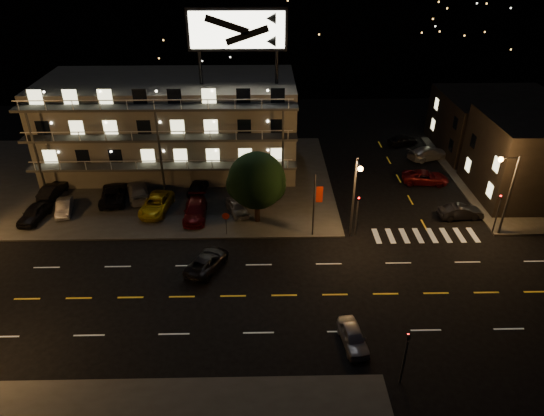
{
  "coord_description": "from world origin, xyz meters",
  "views": [
    {
      "loc": [
        0.43,
        -29.29,
        25.07
      ],
      "look_at": [
        1.22,
        8.0,
        3.28
      ],
      "focal_mm": 32.0,
      "sensor_mm": 36.0,
      "label": 1
    }
  ],
  "objects_px": {
    "side_car_0": "(461,212)",
    "tree": "(256,182)",
    "lot_car_4": "(237,207)",
    "road_car_west": "(207,261)",
    "road_car_east": "(353,337)",
    "lot_car_7": "(138,191)",
    "lot_car_2": "(156,204)"
  },
  "relations": [
    {
      "from": "lot_car_7",
      "to": "road_car_west",
      "type": "bearing_deg",
      "value": 105.88
    },
    {
      "from": "tree",
      "to": "road_car_west",
      "type": "relative_size",
      "value": 1.49
    },
    {
      "from": "lot_car_7",
      "to": "road_car_east",
      "type": "height_order",
      "value": "lot_car_7"
    },
    {
      "from": "tree",
      "to": "lot_car_4",
      "type": "bearing_deg",
      "value": 142.15
    },
    {
      "from": "side_car_0",
      "to": "tree",
      "type": "bearing_deg",
      "value": 86.76
    },
    {
      "from": "lot_car_4",
      "to": "side_car_0",
      "type": "bearing_deg",
      "value": -23.94
    },
    {
      "from": "side_car_0",
      "to": "lot_car_2",
      "type": "bearing_deg",
      "value": 82.53
    },
    {
      "from": "lot_car_7",
      "to": "side_car_0",
      "type": "height_order",
      "value": "lot_car_7"
    },
    {
      "from": "road_car_west",
      "to": "tree",
      "type": "bearing_deg",
      "value": -94.93
    },
    {
      "from": "lot_car_2",
      "to": "lot_car_7",
      "type": "distance_m",
      "value": 3.73
    },
    {
      "from": "lot_car_7",
      "to": "road_car_east",
      "type": "distance_m",
      "value": 28.52
    },
    {
      "from": "tree",
      "to": "lot_car_7",
      "type": "xyz_separation_m",
      "value": [
        -12.56,
        4.89,
        -3.46
      ]
    },
    {
      "from": "lot_car_4",
      "to": "lot_car_7",
      "type": "bearing_deg",
      "value": 141.67
    },
    {
      "from": "lot_car_4",
      "to": "lot_car_7",
      "type": "distance_m",
      "value": 11.11
    },
    {
      "from": "lot_car_4",
      "to": "road_car_west",
      "type": "relative_size",
      "value": 0.8
    },
    {
      "from": "lot_car_4",
      "to": "side_car_0",
      "type": "xyz_separation_m",
      "value": [
        22.05,
        -1.24,
        -0.09
      ]
    },
    {
      "from": "tree",
      "to": "lot_car_4",
      "type": "xyz_separation_m",
      "value": [
        -1.97,
        1.53,
        -3.58
      ]
    },
    {
      "from": "lot_car_7",
      "to": "road_car_east",
      "type": "bearing_deg",
      "value": 113.74
    },
    {
      "from": "road_car_west",
      "to": "road_car_east",
      "type": "bearing_deg",
      "value": 165.46
    },
    {
      "from": "tree",
      "to": "side_car_0",
      "type": "xyz_separation_m",
      "value": [
        20.08,
        0.29,
        -3.67
      ]
    },
    {
      "from": "road_car_east",
      "to": "lot_car_4",
      "type": "bearing_deg",
      "value": 108.57
    },
    {
      "from": "lot_car_4",
      "to": "road_car_west",
      "type": "height_order",
      "value": "lot_car_4"
    },
    {
      "from": "lot_car_4",
      "to": "side_car_0",
      "type": "distance_m",
      "value": 22.09
    },
    {
      "from": "lot_car_2",
      "to": "tree",
      "type": "bearing_deg",
      "value": -3.82
    },
    {
      "from": "lot_car_4",
      "to": "lot_car_2",
      "type": "bearing_deg",
      "value": 155.4
    },
    {
      "from": "lot_car_7",
      "to": "road_car_west",
      "type": "relative_size",
      "value": 1.11
    },
    {
      "from": "road_car_east",
      "to": "road_car_west",
      "type": "bearing_deg",
      "value": 133.22
    },
    {
      "from": "road_car_east",
      "to": "side_car_0",
      "type": "bearing_deg",
      "value": 43.23
    },
    {
      "from": "lot_car_2",
      "to": "road_car_west",
      "type": "distance_m",
      "value": 11.12
    },
    {
      "from": "lot_car_4",
      "to": "road_car_east",
      "type": "xyz_separation_m",
      "value": [
        8.68,
        -17.66,
        -0.15
      ]
    },
    {
      "from": "road_car_east",
      "to": "road_car_west",
      "type": "relative_size",
      "value": 0.79
    },
    {
      "from": "road_car_west",
      "to": "lot_car_4",
      "type": "bearing_deg",
      "value": -79.14
    }
  ]
}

